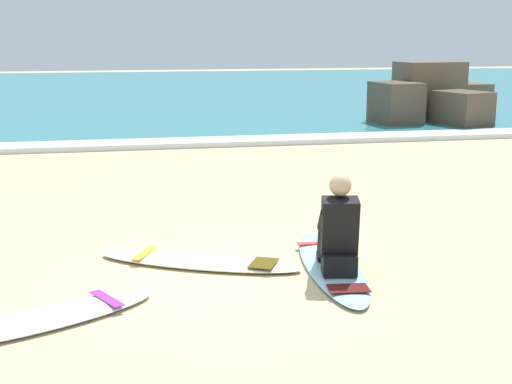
{
  "coord_description": "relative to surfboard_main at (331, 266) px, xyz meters",
  "views": [
    {
      "loc": [
        -1.1,
        -6.56,
        2.3
      ],
      "look_at": [
        0.52,
        1.26,
        0.55
      ],
      "focal_mm": 51.12,
      "sensor_mm": 36.0,
      "label": 1
    }
  ],
  "objects": [
    {
      "name": "surfer_seated",
      "position": [
        -0.01,
        -0.25,
        0.4
      ],
      "size": [
        0.47,
        0.75,
        0.95
      ],
      "color": "black",
      "rests_on": "surfboard_main"
    },
    {
      "name": "surfboard_main",
      "position": [
        0.0,
        0.0,
        0.0
      ],
      "size": [
        0.76,
        2.43,
        0.08
      ],
      "color": "#9ED1E5",
      "rests_on": "ground"
    },
    {
      "name": "surfboard_spare_far",
      "position": [
        -1.27,
        0.41,
        0.0
      ],
      "size": [
        2.13,
        1.42,
        0.08
      ],
      "color": "#EFE5C6",
      "rests_on": "ground"
    },
    {
      "name": "rock_outcrop_distant",
      "position": [
        6.29,
        11.02,
        0.57
      ],
      "size": [
        3.51,
        3.56,
        1.56
      ],
      "color": "brown",
      "rests_on": "ground"
    },
    {
      "name": "breaking_foam",
      "position": [
        -1.03,
        8.4,
        0.02
      ],
      "size": [
        80.0,
        0.9,
        0.11
      ],
      "primitive_type": "cube",
      "color": "white",
      "rests_on": "ground"
    },
    {
      "name": "surfboard_spare_near",
      "position": [
        -2.67,
        -0.83,
        0.0
      ],
      "size": [
        1.93,
        1.34,
        0.08
      ],
      "color": "silver",
      "rests_on": "ground"
    },
    {
      "name": "sea",
      "position": [
        -1.03,
        22.1,
        0.01
      ],
      "size": [
        80.0,
        28.0,
        0.1
      ],
      "primitive_type": "cube",
      "color": "teal",
      "rests_on": "ground"
    },
    {
      "name": "ground_plane",
      "position": [
        -1.03,
        -0.06,
        -0.04
      ],
      "size": [
        80.0,
        80.0,
        0.0
      ],
      "primitive_type": "plane",
      "color": "#CCB584"
    }
  ]
}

